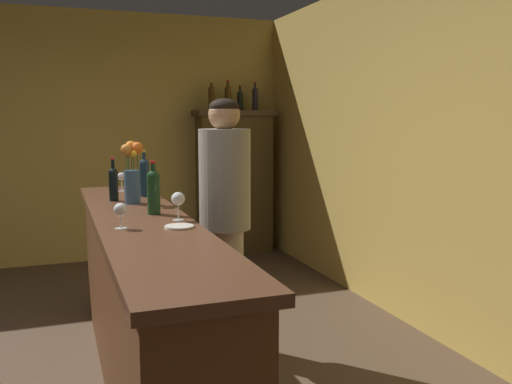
{
  "coord_description": "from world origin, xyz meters",
  "views": [
    {
      "loc": [
        0.2,
        -3.11,
        1.59
      ],
      "look_at": [
        1.32,
        -0.04,
        1.15
      ],
      "focal_mm": 38.76,
      "sensor_mm": 36.0,
      "label": 1
    }
  ],
  "objects_px": {
    "wine_bottle_syrah": "(113,182)",
    "display_bottle_left": "(211,97)",
    "bar_counter": "(144,304)",
    "bartender": "(225,214)",
    "wine_glass_front": "(122,177)",
    "wine_bottle_pinot": "(153,190)",
    "flower_arrangement": "(132,171)",
    "wine_bottle_rose": "(144,176)",
    "cheese_plate": "(179,227)",
    "wine_glass_mid": "(120,211)",
    "display_cabinet": "(234,180)",
    "display_bottle_center": "(240,99)",
    "display_bottle_midleft": "(228,96)",
    "wine_glass_rear": "(178,200)",
    "display_bottle_midright": "(255,98)"
  },
  "relations": [
    {
      "from": "wine_bottle_syrah",
      "to": "flower_arrangement",
      "type": "height_order",
      "value": "flower_arrangement"
    },
    {
      "from": "display_cabinet",
      "to": "display_bottle_left",
      "type": "distance_m",
      "value": 0.98
    },
    {
      "from": "wine_bottle_syrah",
      "to": "bartender",
      "type": "height_order",
      "value": "bartender"
    },
    {
      "from": "wine_bottle_syrah",
      "to": "display_bottle_left",
      "type": "bearing_deg",
      "value": 59.11
    },
    {
      "from": "wine_bottle_syrah",
      "to": "wine_glass_rear",
      "type": "height_order",
      "value": "wine_bottle_syrah"
    },
    {
      "from": "flower_arrangement",
      "to": "cheese_plate",
      "type": "relative_size",
      "value": 2.72
    },
    {
      "from": "wine_bottle_rose",
      "to": "display_bottle_left",
      "type": "distance_m",
      "value": 2.4
    },
    {
      "from": "wine_glass_rear",
      "to": "display_bottle_left",
      "type": "relative_size",
      "value": 0.5
    },
    {
      "from": "wine_bottle_syrah",
      "to": "wine_glass_mid",
      "type": "height_order",
      "value": "wine_bottle_syrah"
    },
    {
      "from": "wine_bottle_syrah",
      "to": "display_bottle_midright",
      "type": "relative_size",
      "value": 0.93
    },
    {
      "from": "flower_arrangement",
      "to": "wine_bottle_syrah",
      "type": "bearing_deg",
      "value": 124.99
    },
    {
      "from": "display_cabinet",
      "to": "display_bottle_center",
      "type": "bearing_deg",
      "value": 0.0
    },
    {
      "from": "wine_glass_rear",
      "to": "bartender",
      "type": "bearing_deg",
      "value": 49.7
    },
    {
      "from": "flower_arrangement",
      "to": "cheese_plate",
      "type": "distance_m",
      "value": 0.95
    },
    {
      "from": "display_bottle_midleft",
      "to": "cheese_plate",
      "type": "bearing_deg",
      "value": -111.47
    },
    {
      "from": "wine_bottle_syrah",
      "to": "bartender",
      "type": "relative_size",
      "value": 0.18
    },
    {
      "from": "wine_glass_mid",
      "to": "cheese_plate",
      "type": "distance_m",
      "value": 0.31
    },
    {
      "from": "bar_counter",
      "to": "display_bottle_center",
      "type": "relative_size",
      "value": 10.44
    },
    {
      "from": "wine_bottle_rose",
      "to": "wine_bottle_syrah",
      "type": "distance_m",
      "value": 0.28
    },
    {
      "from": "wine_glass_front",
      "to": "wine_bottle_pinot",
      "type": "bearing_deg",
      "value": -86.89
    },
    {
      "from": "wine_glass_mid",
      "to": "flower_arrangement",
      "type": "xyz_separation_m",
      "value": [
        0.18,
        0.84,
        0.12
      ]
    },
    {
      "from": "wine_glass_front",
      "to": "wine_glass_mid",
      "type": "bearing_deg",
      "value": -96.83
    },
    {
      "from": "wine_glass_mid",
      "to": "bartender",
      "type": "bearing_deg",
      "value": 39.85
    },
    {
      "from": "display_cabinet",
      "to": "wine_bottle_rose",
      "type": "bearing_deg",
      "value": -123.26
    },
    {
      "from": "wine_bottle_syrah",
      "to": "flower_arrangement",
      "type": "bearing_deg",
      "value": -55.01
    },
    {
      "from": "wine_glass_front",
      "to": "wine_glass_rear",
      "type": "height_order",
      "value": "wine_glass_rear"
    },
    {
      "from": "bar_counter",
      "to": "bartender",
      "type": "distance_m",
      "value": 0.82
    },
    {
      "from": "bar_counter",
      "to": "bartender",
      "type": "xyz_separation_m",
      "value": [
        0.6,
        0.35,
        0.44
      ]
    },
    {
      "from": "display_bottle_midright",
      "to": "display_bottle_midleft",
      "type": "bearing_deg",
      "value": 180.0
    },
    {
      "from": "display_cabinet",
      "to": "wine_bottle_rose",
      "type": "distance_m",
      "value": 2.46
    },
    {
      "from": "wine_bottle_pinot",
      "to": "bartender",
      "type": "xyz_separation_m",
      "value": [
        0.51,
        0.25,
        -0.22
      ]
    },
    {
      "from": "cheese_plate",
      "to": "bartender",
      "type": "distance_m",
      "value": 0.84
    },
    {
      "from": "wine_bottle_syrah",
      "to": "display_bottle_left",
      "type": "xyz_separation_m",
      "value": [
        1.31,
        2.19,
        0.67
      ]
    },
    {
      "from": "cheese_plate",
      "to": "bartender",
      "type": "xyz_separation_m",
      "value": [
        0.46,
        0.7,
        -0.08
      ]
    },
    {
      "from": "bartender",
      "to": "display_bottle_left",
      "type": "bearing_deg",
      "value": -106.85
    },
    {
      "from": "wine_bottle_syrah",
      "to": "display_bottle_midleft",
      "type": "height_order",
      "value": "display_bottle_midleft"
    },
    {
      "from": "display_bottle_center",
      "to": "display_cabinet",
      "type": "bearing_deg",
      "value": 180.0
    },
    {
      "from": "wine_glass_mid",
      "to": "wine_bottle_syrah",
      "type": "bearing_deg",
      "value": 86.13
    },
    {
      "from": "wine_bottle_pinot",
      "to": "flower_arrangement",
      "type": "xyz_separation_m",
      "value": [
        -0.06,
        0.46,
        0.07
      ]
    },
    {
      "from": "wine_bottle_pinot",
      "to": "display_bottle_center",
      "type": "bearing_deg",
      "value": 62.2
    },
    {
      "from": "wine_bottle_pinot",
      "to": "wine_bottle_syrah",
      "type": "height_order",
      "value": "wine_bottle_pinot"
    },
    {
      "from": "display_bottle_midleft",
      "to": "bartender",
      "type": "bearing_deg",
      "value": -107.78
    },
    {
      "from": "bar_counter",
      "to": "wine_glass_front",
      "type": "xyz_separation_m",
      "value": [
        0.03,
        1.2,
        0.61
      ]
    },
    {
      "from": "wine_bottle_pinot",
      "to": "display_bottle_midleft",
      "type": "xyz_separation_m",
      "value": [
        1.34,
        2.81,
        0.66
      ]
    },
    {
      "from": "bar_counter",
      "to": "wine_glass_mid",
      "type": "xyz_separation_m",
      "value": [
        -0.15,
        -0.27,
        0.6
      ]
    },
    {
      "from": "wine_bottle_syrah",
      "to": "flower_arrangement",
      "type": "distance_m",
      "value": 0.21
    },
    {
      "from": "wine_glass_front",
      "to": "flower_arrangement",
      "type": "bearing_deg",
      "value": -90.11
    },
    {
      "from": "display_bottle_midright",
      "to": "bartender",
      "type": "height_order",
      "value": "display_bottle_midright"
    },
    {
      "from": "wine_bottle_rose",
      "to": "cheese_plate",
      "type": "height_order",
      "value": "wine_bottle_rose"
    },
    {
      "from": "wine_glass_mid",
      "to": "display_bottle_left",
      "type": "relative_size",
      "value": 0.42
    }
  ]
}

